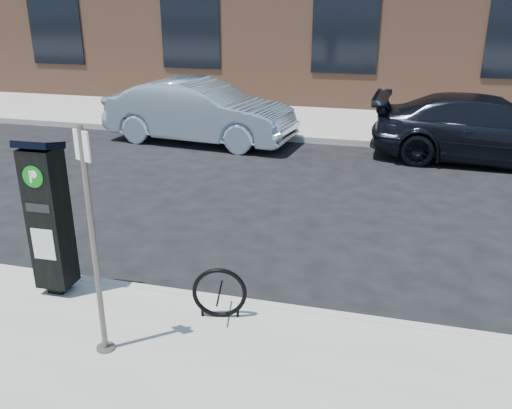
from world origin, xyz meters
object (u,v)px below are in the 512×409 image
(bike_rack, at_px, (219,293))
(car_dark, at_px, (487,129))
(parking_kiosk, at_px, (49,216))
(car_silver, at_px, (200,111))
(sign_pole, at_px, (94,247))

(bike_rack, height_order, car_dark, car_dark)
(parking_kiosk, bearing_deg, car_silver, 96.50)
(sign_pole, bearing_deg, car_dark, 85.79)
(parking_kiosk, bearing_deg, bike_rack, -2.70)
(car_silver, height_order, car_dark, car_silver)
(sign_pole, relative_size, car_silver, 0.48)
(bike_rack, relative_size, car_silver, 0.13)
(sign_pole, xyz_separation_m, car_dark, (4.55, 8.66, -0.56))
(sign_pole, bearing_deg, car_silver, 127.77)
(bike_rack, distance_m, car_silver, 8.41)
(bike_rack, bearing_deg, sign_pole, -149.35)
(parking_kiosk, distance_m, sign_pole, 1.46)
(parking_kiosk, bearing_deg, car_dark, 52.40)
(car_silver, bearing_deg, bike_rack, -152.15)
(sign_pole, xyz_separation_m, car_silver, (-2.20, 8.66, -0.50))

